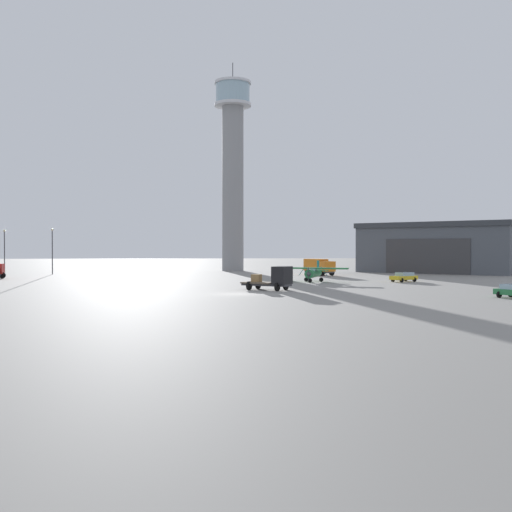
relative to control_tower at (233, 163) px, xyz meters
The scene contains 9 objects.
ground_plane 65.68m from the control_tower, 92.32° to the right, with size 400.00×400.00×0.00m, color gray.
control_tower is the anchor object (origin of this frame).
hangar 46.48m from the control_tower, 14.09° to the right, with size 35.47×34.44×9.77m.
airplane_green 46.50m from the control_tower, 76.37° to the right, with size 9.91×7.85×3.00m.
truck_box_orange 32.79m from the control_tower, 54.92° to the right, with size 4.75×7.25×2.87m.
truck_flatbed_black 60.47m from the control_tower, 87.99° to the right, with size 6.05×5.22×2.78m.
car_yellow 52.30m from the control_tower, 61.49° to the right, with size 4.45×3.58×1.37m.
light_post_west 47.98m from the control_tower, 166.71° to the right, with size 0.44×0.44×8.30m.
light_post_north 40.48m from the control_tower, 158.45° to the right, with size 0.44×0.44×8.44m.
Camera 1 is at (-3.60, -62.43, 4.98)m, focal length 41.25 mm.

